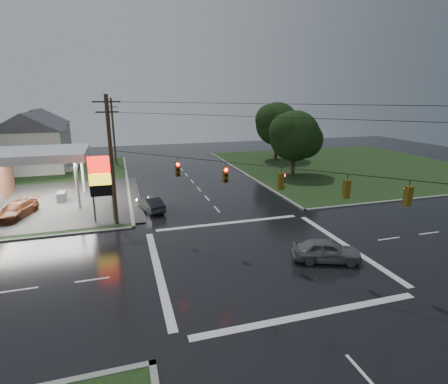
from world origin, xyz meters
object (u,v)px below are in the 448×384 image
object	(u,v)px
utility_pole_n	(113,131)
car_pump	(17,210)
house_near	(32,141)
tree_ne_far	(278,124)
car_crossing	(327,250)
utility_pole_nw	(111,160)
house_far	(40,133)
tree_ne_near	(295,136)
pylon_sign	(101,178)
car_north	(151,204)

from	to	relation	value
utility_pole_n	car_pump	size ratio (longest dim) A/B	2.09
house_near	tree_ne_far	distance (m)	38.19
house_near	tree_ne_far	bearing A→B (deg)	-3.01
car_pump	tree_ne_far	bearing A→B (deg)	47.84
utility_pole_n	house_near	world-z (taller)	utility_pole_n
car_crossing	utility_pole_nw	bearing A→B (deg)	71.10
utility_pole_nw	car_pump	bearing A→B (deg)	152.90
utility_pole_nw	car_crossing	size ratio (longest dim) A/B	2.42
house_far	tree_ne_far	world-z (taller)	tree_ne_far
tree_ne_far	utility_pole_n	bearing A→B (deg)	171.45
tree_ne_far	tree_ne_near	bearing A→B (deg)	-104.07
pylon_sign	tree_ne_near	xyz separation A→B (m)	(24.64, 11.49, 1.55)
utility_pole_nw	utility_pole_n	world-z (taller)	utility_pole_nw
tree_ne_near	house_far	bearing A→B (deg)	144.23
car_pump	car_crossing	bearing A→B (deg)	-16.93
house_far	tree_ne_near	world-z (taller)	tree_ne_near
pylon_sign	house_far	bearing A→B (deg)	106.98
pylon_sign	car_pump	xyz separation A→B (m)	(-7.79, 3.50, -3.28)
utility_pole_nw	car_crossing	bearing A→B (deg)	-39.91
tree_ne_far	car_pump	xyz separation A→B (m)	(-35.44, -19.99, -5.45)
tree_ne_near	car_crossing	bearing A→B (deg)	-112.76
house_far	tree_ne_far	size ratio (longest dim) A/B	1.13
house_far	car_north	distance (m)	39.07
utility_pole_n	tree_ne_far	xyz separation A→B (m)	(26.65, -4.01, 0.71)
utility_pole_nw	car_north	world-z (taller)	utility_pole_nw
house_far	car_north	xyz separation A→B (m)	(15.67, -35.60, -3.71)
house_near	tree_ne_near	distance (m)	37.80
car_north	utility_pole_n	bearing A→B (deg)	-97.81
house_near	car_pump	bearing A→B (deg)	-83.12
utility_pole_nw	pylon_sign	bearing A→B (deg)	135.00
utility_pole_nw	tree_ne_far	bearing A→B (deg)	42.59
utility_pole_n	utility_pole_nw	bearing A→B (deg)	-90.00
car_crossing	car_north	bearing A→B (deg)	57.06
tree_ne_far	house_far	bearing A→B (deg)	160.29
utility_pole_n	house_near	xyz separation A→B (m)	(-11.45, -2.00, -1.06)
utility_pole_nw	tree_ne_near	distance (m)	26.74
utility_pole_nw	car_pump	xyz separation A→B (m)	(-8.79, 4.50, -4.99)
house_far	car_north	world-z (taller)	house_far
utility_pole_n	car_pump	bearing A→B (deg)	-110.12
car_north	car_pump	bearing A→B (deg)	-22.54
pylon_sign	car_crossing	xyz separation A→B (m)	(14.62, -12.39, -3.24)
utility_pole_nw	car_north	xyz separation A→B (m)	(3.22, 2.90, -5.02)
car_north	car_crossing	bearing A→B (deg)	111.09
pylon_sign	car_pump	size ratio (longest dim) A/B	1.19
tree_ne_near	car_north	size ratio (longest dim) A/B	2.11
pylon_sign	house_far	world-z (taller)	house_far
pylon_sign	car_crossing	world-z (taller)	pylon_sign
tree_ne_near	utility_pole_nw	bearing A→B (deg)	-152.14
utility_pole_n	house_near	distance (m)	11.67
utility_pole_n	tree_ne_near	world-z (taller)	utility_pole_n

